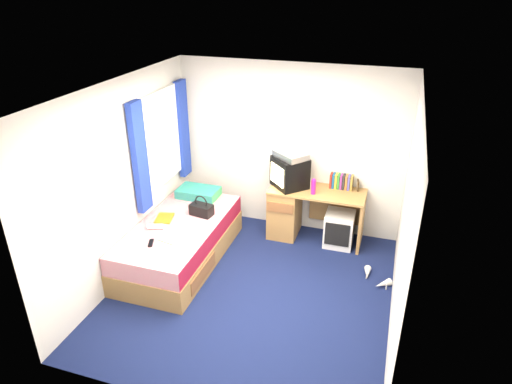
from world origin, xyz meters
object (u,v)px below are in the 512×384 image
(bed, at_px, (180,242))
(towel, at_px, (193,232))
(picture_frame, at_px, (358,185))
(aerosol_can, at_px, (309,183))
(storage_cube, at_px, (339,229))
(colour_swatch_fan, at_px, (167,241))
(pink_water_bottle, at_px, (313,187))
(water_bottle, at_px, (155,226))
(white_heels, at_px, (375,278))
(pillow, at_px, (198,193))
(vcr, at_px, (291,155))
(remote_control, at_px, (151,243))
(magazine, at_px, (164,218))
(desk, at_px, (297,209))
(crt_tv, at_px, (290,172))
(handbag, at_px, (201,209))

(bed, xyz_separation_m, towel, (0.31, -0.22, 0.33))
(picture_frame, distance_m, aerosol_can, 0.66)
(storage_cube, relative_size, colour_swatch_fan, 2.20)
(pink_water_bottle, bearing_deg, water_bottle, -146.30)
(towel, height_order, white_heels, towel)
(pillow, bearing_deg, picture_frame, 12.22)
(vcr, distance_m, aerosol_can, 0.47)
(picture_frame, xyz_separation_m, aerosol_can, (-0.64, -0.15, 0.01))
(storage_cube, relative_size, water_bottle, 2.42)
(storage_cube, bearing_deg, remote_control, -143.34)
(vcr, height_order, magazine, vcr)
(remote_control, bearing_deg, picture_frame, 18.21)
(towel, xyz_separation_m, white_heels, (2.18, 0.51, -0.55))
(pink_water_bottle, distance_m, remote_control, 2.23)
(pillow, distance_m, white_heels, 2.67)
(desk, relative_size, towel, 3.95)
(pillow, distance_m, remote_control, 1.33)
(pillow, xyz_separation_m, picture_frame, (2.17, 0.47, 0.22))
(aerosol_can, distance_m, magazine, 2.01)
(picture_frame, xyz_separation_m, colour_swatch_fan, (-2.03, -1.70, -0.27))
(desk, distance_m, white_heels, 1.47)
(pink_water_bottle, bearing_deg, crt_tv, 160.34)
(vcr, bearing_deg, desk, 36.17)
(vcr, bearing_deg, pink_water_bottle, 17.68)
(desk, relative_size, pink_water_bottle, 6.56)
(storage_cube, bearing_deg, desk, 172.44)
(handbag, bearing_deg, white_heels, 8.94)
(vcr, bearing_deg, bed, -99.30)
(water_bottle, distance_m, colour_swatch_fan, 0.35)
(picture_frame, distance_m, magazine, 2.63)
(picture_frame, relative_size, white_heels, 0.36)
(vcr, height_order, picture_frame, vcr)
(storage_cube, relative_size, crt_tv, 0.83)
(colour_swatch_fan, bearing_deg, towel, 40.89)
(crt_tv, height_order, colour_swatch_fan, crt_tv)
(towel, height_order, colour_swatch_fan, towel)
(vcr, relative_size, pink_water_bottle, 2.20)
(desk, distance_m, vcr, 0.82)
(remote_control, bearing_deg, bed, 58.79)
(picture_frame, bearing_deg, magazine, -164.41)
(towel, bearing_deg, handbag, 102.72)
(desk, relative_size, picture_frame, 9.29)
(crt_tv, distance_m, handbag, 1.30)
(vcr, relative_size, water_bottle, 2.18)
(storage_cube, bearing_deg, bed, -153.03)
(towel, bearing_deg, pink_water_bottle, 43.74)
(colour_swatch_fan, bearing_deg, water_bottle, 140.13)
(pink_water_bottle, distance_m, magazine, 2.01)
(vcr, distance_m, water_bottle, 2.01)
(vcr, height_order, aerosol_can, vcr)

